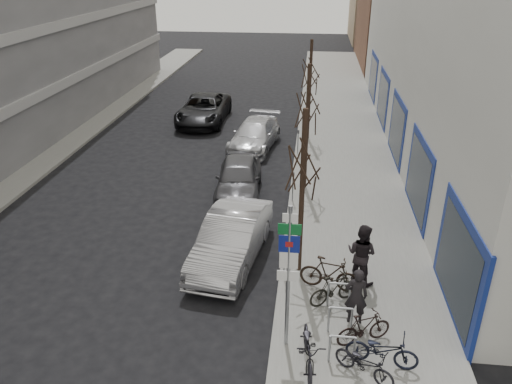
% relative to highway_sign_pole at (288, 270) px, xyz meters
% --- Properties ---
extents(ground, '(120.00, 120.00, 0.00)m').
position_rel_highway_sign_pole_xyz_m(ground, '(-2.40, 0.01, -2.46)').
color(ground, black).
rests_on(ground, ground).
extents(sidewalk_east, '(5.00, 70.00, 0.15)m').
position_rel_highway_sign_pole_xyz_m(sidewalk_east, '(2.10, 10.01, -2.38)').
color(sidewalk_east, slate).
rests_on(sidewalk_east, ground).
extents(sidewalk_west, '(3.00, 70.00, 0.15)m').
position_rel_highway_sign_pole_xyz_m(sidewalk_west, '(-13.40, 10.01, -2.38)').
color(sidewalk_west, slate).
rests_on(sidewalk_west, ground).
extents(brick_building_far, '(12.00, 14.00, 8.00)m').
position_rel_highway_sign_pole_xyz_m(brick_building_far, '(10.60, 40.01, 1.54)').
color(brick_building_far, brown).
rests_on(brick_building_far, ground).
extents(tan_building_far, '(13.00, 12.00, 9.00)m').
position_rel_highway_sign_pole_xyz_m(tan_building_far, '(11.10, 55.01, 2.04)').
color(tan_building_far, '#937A5B').
rests_on(tan_building_far, ground).
extents(highway_sign_pole, '(0.55, 0.10, 4.20)m').
position_rel_highway_sign_pole_xyz_m(highway_sign_pole, '(0.00, 0.00, 0.00)').
color(highway_sign_pole, gray).
rests_on(highway_sign_pole, ground).
extents(bike_rack, '(0.66, 2.26, 0.83)m').
position_rel_highway_sign_pole_xyz_m(bike_rack, '(1.40, 0.61, -1.80)').
color(bike_rack, gray).
rests_on(bike_rack, sidewalk_east).
extents(tree_near, '(1.80, 1.80, 5.50)m').
position_rel_highway_sign_pole_xyz_m(tree_near, '(0.20, 3.51, 1.65)').
color(tree_near, black).
rests_on(tree_near, ground).
extents(tree_mid, '(1.80, 1.80, 5.50)m').
position_rel_highway_sign_pole_xyz_m(tree_mid, '(0.20, 10.01, 1.65)').
color(tree_mid, black).
rests_on(tree_mid, ground).
extents(tree_far, '(1.80, 1.80, 5.50)m').
position_rel_highway_sign_pole_xyz_m(tree_far, '(0.20, 16.51, 1.65)').
color(tree_far, black).
rests_on(tree_far, ground).
extents(meter_front, '(0.10, 0.08, 1.27)m').
position_rel_highway_sign_pole_xyz_m(meter_front, '(-0.25, 3.01, -1.54)').
color(meter_front, gray).
rests_on(meter_front, sidewalk_east).
extents(meter_mid, '(0.10, 0.08, 1.27)m').
position_rel_highway_sign_pole_xyz_m(meter_mid, '(-0.25, 8.51, -1.54)').
color(meter_mid, gray).
rests_on(meter_mid, sidewalk_east).
extents(meter_back, '(0.10, 0.08, 1.27)m').
position_rel_highway_sign_pole_xyz_m(meter_back, '(-0.25, 14.01, -1.54)').
color(meter_back, gray).
rests_on(meter_back, sidewalk_east).
extents(bike_near_left, '(0.78, 2.00, 1.19)m').
position_rel_highway_sign_pole_xyz_m(bike_near_left, '(0.59, -0.69, -1.71)').
color(bike_near_left, black).
rests_on(bike_near_left, sidewalk_east).
extents(bike_near_right, '(1.61, 1.07, 0.95)m').
position_rel_highway_sign_pole_xyz_m(bike_near_right, '(1.99, 0.29, -1.83)').
color(bike_near_right, black).
rests_on(bike_near_right, sidewalk_east).
extents(bike_mid_curb, '(1.84, 0.82, 1.08)m').
position_rel_highway_sign_pole_xyz_m(bike_mid_curb, '(2.38, -0.46, -1.77)').
color(bike_mid_curb, black).
rests_on(bike_mid_curb, sidewalk_east).
extents(bike_mid_inner, '(1.61, 1.23, 0.97)m').
position_rel_highway_sign_pole_xyz_m(bike_mid_inner, '(1.25, 1.88, -1.82)').
color(bike_mid_inner, black).
rests_on(bike_mid_inner, sidewalk_east).
extents(bike_far_curb, '(1.59, 1.26, 0.97)m').
position_rel_highway_sign_pole_xyz_m(bike_far_curb, '(1.92, -0.91, -1.82)').
color(bike_far_curb, black).
rests_on(bike_far_curb, sidewalk_east).
extents(bike_far_inner, '(1.92, 0.93, 1.12)m').
position_rel_highway_sign_pole_xyz_m(bike_far_inner, '(1.14, 2.54, -1.75)').
color(bike_far_inner, black).
rests_on(bike_far_inner, sidewalk_east).
extents(parked_car_front, '(2.40, 5.18, 1.65)m').
position_rel_highway_sign_pole_xyz_m(parked_car_front, '(-2.08, 4.03, -1.64)').
color(parked_car_front, '#B5B4BA').
rests_on(parked_car_front, ground).
extents(parked_car_mid, '(2.19, 4.75, 1.58)m').
position_rel_highway_sign_pole_xyz_m(parked_car_mid, '(-2.60, 9.21, -1.67)').
color(parked_car_mid, '#48474C').
rests_on(parked_car_mid, ground).
extents(parked_car_back, '(2.73, 5.33, 1.48)m').
position_rel_highway_sign_pole_xyz_m(parked_car_back, '(-2.60, 15.02, -1.72)').
color(parked_car_back, '#B7B7BC').
rests_on(parked_car_back, ground).
extents(lane_car, '(2.73, 5.89, 1.63)m').
position_rel_highway_sign_pole_xyz_m(lane_car, '(-6.28, 19.33, -1.64)').
color(lane_car, black).
rests_on(lane_car, ground).
extents(pedestrian_near, '(0.62, 0.41, 1.71)m').
position_rel_highway_sign_pole_xyz_m(pedestrian_near, '(1.82, 1.11, -1.45)').
color(pedestrian_near, black).
rests_on(pedestrian_near, sidewalk_east).
extents(pedestrian_far, '(0.89, 0.81, 2.00)m').
position_rel_highway_sign_pole_xyz_m(pedestrian_far, '(2.09, 3.08, -1.31)').
color(pedestrian_far, black).
rests_on(pedestrian_far, sidewalk_east).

